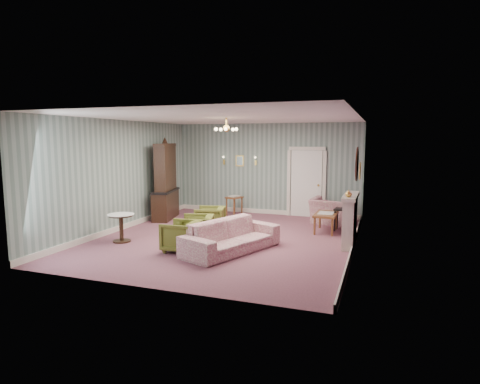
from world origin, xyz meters
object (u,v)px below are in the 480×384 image
at_px(sofa_chintz, 231,231).
at_px(side_table_black, 342,220).
at_px(olive_chair_a, 181,235).
at_px(olive_chair_c, 210,218).
at_px(fireplace, 350,220).
at_px(coffee_table, 326,222).
at_px(pedestal_table, 121,228).
at_px(olive_chair_b, 197,228).
at_px(wingback_chair, 331,207).
at_px(dresser, 165,179).

height_order(sofa_chintz, side_table_black, sofa_chintz).
xyz_separation_m(olive_chair_a, olive_chair_c, (-0.15, 1.88, 0.00)).
bearing_deg(olive_chair_a, sofa_chintz, 106.04).
relative_size(olive_chair_c, fireplace, 0.52).
height_order(olive_chair_a, coffee_table, olive_chair_a).
distance_m(coffee_table, pedestal_table, 5.12).
bearing_deg(side_table_black, fireplace, -77.90).
relative_size(olive_chair_c, side_table_black, 1.22).
relative_size(side_table_black, pedestal_table, 0.89).
relative_size(olive_chair_a, fireplace, 0.52).
distance_m(sofa_chintz, coffee_table, 3.04).
relative_size(olive_chair_b, sofa_chintz, 0.32).
relative_size(olive_chair_c, wingback_chair, 0.66).
xyz_separation_m(olive_chair_b, sofa_chintz, (0.99, -0.35, 0.08)).
xyz_separation_m(dresser, side_table_black, (5.22, 0.08, -0.91)).
xyz_separation_m(sofa_chintz, pedestal_table, (-2.73, -0.10, -0.12)).
relative_size(olive_chair_b, olive_chair_c, 1.00).
height_order(wingback_chair, dresser, dresser).
xyz_separation_m(dresser, pedestal_table, (0.44, -2.82, -0.87)).
height_order(coffee_table, pedestal_table, pedestal_table).
xyz_separation_m(sofa_chintz, wingback_chair, (1.67, 3.68, 0.04)).
bearing_deg(olive_chair_b, olive_chair_c, 171.74).
bearing_deg(wingback_chair, dresser, 17.97).
bearing_deg(side_table_black, olive_chair_c, -158.70).
xyz_separation_m(olive_chair_b, wingback_chair, (2.65, 3.33, 0.12)).
bearing_deg(wingback_chair, side_table_black, 120.45).
height_order(olive_chair_b, wingback_chair, wingback_chair).
bearing_deg(pedestal_table, wingback_chair, 40.75).
bearing_deg(dresser, wingback_chair, -2.34).
height_order(wingback_chair, pedestal_table, wingback_chair).
height_order(olive_chair_c, dresser, dresser).
bearing_deg(side_table_black, coffee_table, -145.67).
xyz_separation_m(olive_chair_c, side_table_black, (3.23, 1.26, -0.07)).
height_order(olive_chair_c, side_table_black, olive_chair_c).
distance_m(olive_chair_c, sofa_chintz, 1.95).
height_order(olive_chair_b, coffee_table, olive_chair_b).
bearing_deg(sofa_chintz, fireplace, -36.59).
relative_size(olive_chair_b, wingback_chair, 0.66).
bearing_deg(sofa_chintz, side_table_black, -14.32).
xyz_separation_m(olive_chair_b, olive_chair_c, (-0.19, 1.19, -0.00)).
height_order(side_table_black, pedestal_table, pedestal_table).
xyz_separation_m(sofa_chintz, side_table_black, (2.05, 2.80, -0.15)).
height_order(wingback_chair, fireplace, fireplace).
relative_size(wingback_chair, pedestal_table, 1.66).
height_order(olive_chair_b, sofa_chintz, sofa_chintz).
distance_m(olive_chair_a, dresser, 3.82).
bearing_deg(dresser, side_table_black, -12.66).
height_order(olive_chair_b, dresser, dresser).
distance_m(olive_chair_b, sofa_chintz, 1.05).
relative_size(olive_chair_a, olive_chair_c, 1.00).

